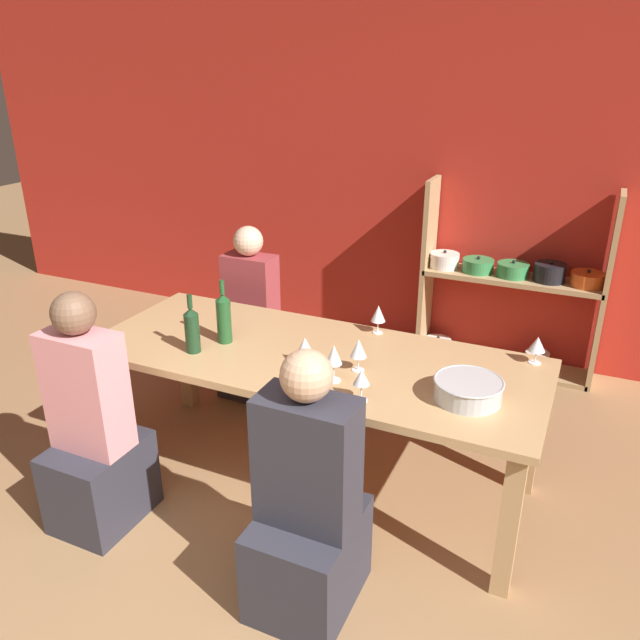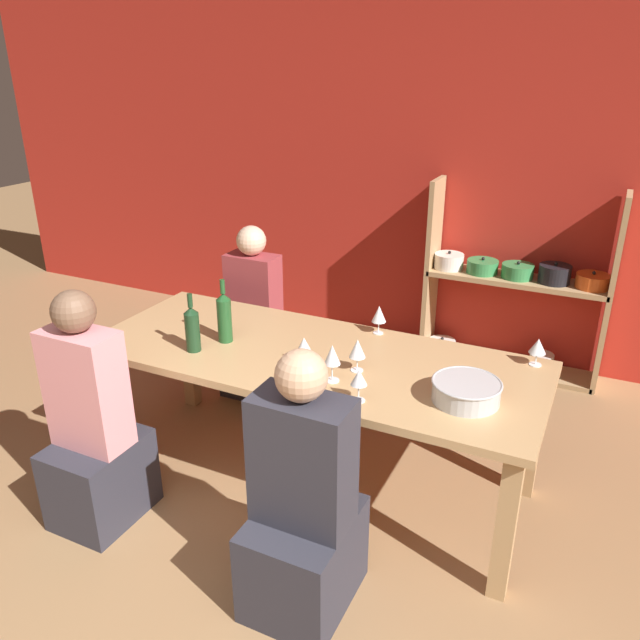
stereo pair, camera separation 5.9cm
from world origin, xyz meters
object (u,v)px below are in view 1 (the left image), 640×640
at_px(wine_glass_white_a, 305,346).
at_px(mixing_bowl, 468,389).
at_px(wine_glass_white_d, 361,378).
at_px(wine_bottle_dark, 192,329).
at_px(person_near_a, 308,517).
at_px(person_near_b, 94,441).
at_px(wine_glass_red_a, 334,356).
at_px(person_far_a, 252,332).
at_px(wine_glass_white_c, 378,314).
at_px(dining_table, 312,369).
at_px(shelf_unit, 508,297).
at_px(wine_glass_empty_a, 359,349).
at_px(wine_glass_white_b, 537,345).
at_px(wine_bottle_green, 224,317).

bearing_deg(wine_glass_white_a, mixing_bowl, -0.62).
relative_size(wine_glass_white_a, wine_glass_white_d, 0.94).
bearing_deg(wine_bottle_dark, person_near_a, -30.66).
relative_size(wine_bottle_dark, person_near_b, 0.26).
bearing_deg(wine_glass_red_a, person_far_a, 136.61).
bearing_deg(wine_glass_white_c, dining_table, -118.62).
height_order(wine_bottle_dark, person_near_b, person_near_b).
bearing_deg(person_near_a, shelf_unit, 81.84).
bearing_deg(mixing_bowl, wine_glass_white_d, -154.32).
distance_m(dining_table, wine_glass_empty_a, 0.35).
distance_m(shelf_unit, wine_glass_white_b, 1.52).
relative_size(shelf_unit, wine_glass_red_a, 7.48).
distance_m(wine_glass_empty_a, person_near_a, 0.83).
bearing_deg(person_near_a, dining_table, 114.03).
bearing_deg(wine_glass_white_a, wine_bottle_green, 172.71).
bearing_deg(wine_glass_red_a, shelf_unit, 76.31).
height_order(wine_bottle_green, wine_glass_white_c, wine_bottle_green).
bearing_deg(wine_glass_red_a, person_near_b, -153.56).
xyz_separation_m(shelf_unit, person_far_a, (-1.51, -1.07, -0.12)).
bearing_deg(wine_glass_white_d, wine_glass_red_a, 147.00).
distance_m(person_near_a, person_far_a, 1.89).
bearing_deg(wine_bottle_dark, wine_bottle_green, 64.15).
bearing_deg(dining_table, wine_glass_white_a, -80.73).
xyz_separation_m(wine_glass_white_a, person_far_a, (-0.82, 0.87, -0.43)).
xyz_separation_m(wine_glass_red_a, wine_glass_empty_a, (0.07, 0.14, -0.01)).
relative_size(wine_glass_red_a, person_near_b, 0.15).
bearing_deg(mixing_bowl, dining_table, 171.13).
bearing_deg(wine_glass_red_a, wine_bottle_green, 167.19).
height_order(dining_table, wine_glass_red_a, wine_glass_red_a).
height_order(shelf_unit, person_far_a, shelf_unit).
relative_size(wine_glass_white_c, person_near_b, 0.13).
distance_m(wine_glass_red_a, wine_glass_white_d, 0.22).
distance_m(shelf_unit, person_far_a, 1.86).
distance_m(wine_glass_white_a, wine_glass_white_c, 0.55).
height_order(wine_bottle_green, wine_glass_red_a, wine_bottle_green).
height_order(wine_bottle_dark, wine_glass_empty_a, wine_bottle_dark).
height_order(wine_glass_white_b, wine_glass_white_c, wine_glass_white_c).
distance_m(dining_table, wine_bottle_dark, 0.64).
relative_size(wine_glass_white_d, person_near_a, 0.13).
relative_size(wine_glass_white_a, person_near_b, 0.12).
relative_size(wine_glass_white_a, wine_glass_red_a, 0.79).
xyz_separation_m(dining_table, wine_glass_white_a, (0.02, -0.12, 0.19)).
bearing_deg(wine_glass_white_b, person_far_a, 168.39).
relative_size(wine_glass_white_a, person_near_a, 0.12).
height_order(shelf_unit, mixing_bowl, shelf_unit).
bearing_deg(wine_glass_white_a, dining_table, 99.27).
height_order(mixing_bowl, wine_glass_white_b, wine_glass_white_b).
relative_size(wine_bottle_dark, wine_glass_red_a, 1.70).
xyz_separation_m(wine_glass_white_c, person_far_a, (-1.02, 0.36, -0.43)).
distance_m(wine_glass_red_a, person_far_a, 1.47).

